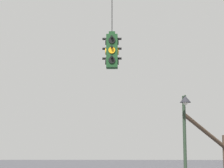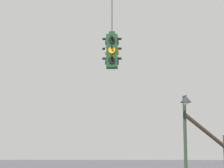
% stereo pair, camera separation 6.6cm
% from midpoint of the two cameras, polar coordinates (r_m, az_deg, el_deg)
% --- Properties ---
extents(traffic_light_near_right_pole, '(0.58, 0.58, 4.00)m').
position_cam_midpoint_polar(traffic_light_near_right_pole, '(13.23, -0.14, 4.43)').
color(traffic_light_near_right_pole, '#143819').
extents(street_lamp, '(0.40, 0.70, 4.16)m').
position_cam_midpoint_polar(street_lamp, '(16.01, 9.42, -5.93)').
color(street_lamp, '#233323').
rests_on(street_lamp, ground_plane).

